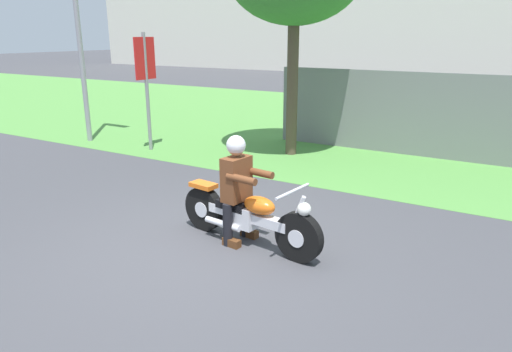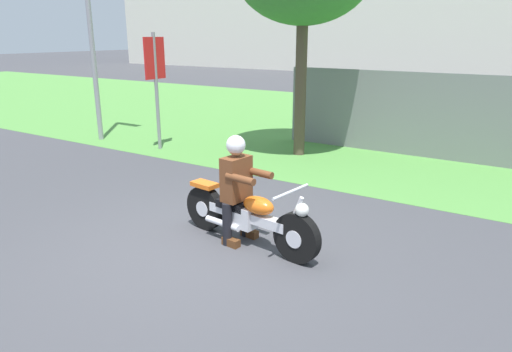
% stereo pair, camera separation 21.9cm
% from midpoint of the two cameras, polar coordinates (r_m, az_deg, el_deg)
% --- Properties ---
extents(ground, '(120.00, 120.00, 0.00)m').
position_cam_midpoint_polar(ground, '(5.87, -8.27, -9.03)').
color(ground, '#424247').
extents(grass_verge, '(60.00, 12.00, 0.01)m').
position_cam_midpoint_polar(grass_verge, '(13.76, 15.81, 5.65)').
color(grass_verge, '#549342').
rests_on(grass_verge, ground).
extents(motorcycle_lead, '(2.12, 0.66, 0.86)m').
position_cam_midpoint_polar(motorcycle_lead, '(5.83, -2.04, -4.96)').
color(motorcycle_lead, black).
rests_on(motorcycle_lead, ground).
extents(rider_lead, '(0.59, 0.51, 1.38)m').
position_cam_midpoint_polar(rider_lead, '(5.80, -3.35, -0.65)').
color(rider_lead, black).
rests_on(rider_lead, ground).
extents(sign_banner, '(0.08, 0.60, 2.60)m').
position_cam_midpoint_polar(sign_banner, '(10.80, -13.91, 12.07)').
color(sign_banner, gray).
rests_on(sign_banner, ground).
extents(fence_segment, '(7.00, 0.06, 1.80)m').
position_cam_midpoint_polar(fence_segment, '(10.56, 20.10, 6.93)').
color(fence_segment, slate).
rests_on(fence_segment, ground).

